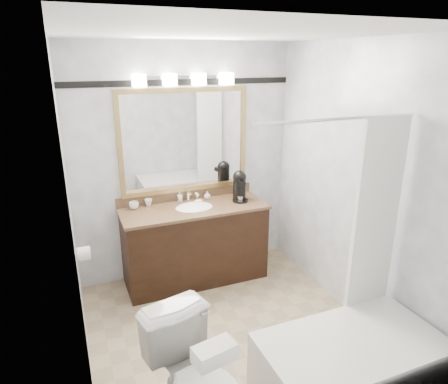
{
  "coord_description": "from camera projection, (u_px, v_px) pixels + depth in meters",
  "views": [
    {
      "loc": [
        -1.19,
        -2.72,
        2.34
      ],
      "look_at": [
        0.07,
        0.35,
        1.22
      ],
      "focal_mm": 32.0,
      "sensor_mm": 36.0,
      "label": 1
    }
  ],
  "objects": [
    {
      "name": "room",
      "position": [
        233.0,
        202.0,
        3.16
      ],
      "size": [
        2.42,
        2.62,
        2.52
      ],
      "color": "tan",
      "rests_on": "ground"
    },
    {
      "name": "soap_bottle_a",
      "position": [
        180.0,
        197.0,
        4.32
      ],
      "size": [
        0.06,
        0.06,
        0.11
      ],
      "primitive_type": "imported",
      "rotation": [
        0.0,
        0.0,
        -0.21
      ],
      "color": "white",
      "rests_on": "vanity"
    },
    {
      "name": "mirror",
      "position": [
        185.0,
        141.0,
        4.21
      ],
      "size": [
        1.4,
        0.04,
        1.1
      ],
      "color": "#AC8C4D",
      "rests_on": "room"
    },
    {
      "name": "tp_roll",
      "position": [
        84.0,
        254.0,
        3.51
      ],
      "size": [
        0.11,
        0.12,
        0.12
      ],
      "primitive_type": "cylinder",
      "rotation": [
        0.0,
        1.57,
        0.0
      ],
      "color": "white",
      "rests_on": "room"
    },
    {
      "name": "bathtub",
      "position": [
        351.0,
        357.0,
        2.88
      ],
      "size": [
        1.3,
        0.75,
        1.96
      ],
      "color": "white",
      "rests_on": "ground"
    },
    {
      "name": "cup_left",
      "position": [
        134.0,
        205.0,
        4.12
      ],
      "size": [
        0.11,
        0.11,
        0.08
      ],
      "primitive_type": "imported",
      "rotation": [
        0.0,
        0.0,
        -0.15
      ],
      "color": "white",
      "rests_on": "vanity"
    },
    {
      "name": "tissue_box",
      "position": [
        215.0,
        353.0,
        2.09
      ],
      "size": [
        0.25,
        0.16,
        0.09
      ],
      "primitive_type": "cube",
      "rotation": [
        0.0,
        0.0,
        0.19
      ],
      "color": "white",
      "rests_on": "toilet"
    },
    {
      "name": "soap_bottle_b",
      "position": [
        207.0,
        195.0,
        4.41
      ],
      "size": [
        0.08,
        0.08,
        0.09
      ],
      "primitive_type": "imported",
      "rotation": [
        0.0,
        0.0,
        0.18
      ],
      "color": "white",
      "rests_on": "vanity"
    },
    {
      "name": "soap_bar",
      "position": [
        198.0,
        201.0,
        4.31
      ],
      "size": [
        0.08,
        0.06,
        0.02
      ],
      "primitive_type": "cube",
      "rotation": [
        0.0,
        0.0,
        0.24
      ],
      "color": "beige",
      "rests_on": "vanity"
    },
    {
      "name": "vanity",
      "position": [
        195.0,
        242.0,
        4.31
      ],
      "size": [
        1.53,
        0.58,
        0.97
      ],
      "color": "black",
      "rests_on": "ground"
    },
    {
      "name": "cup_right",
      "position": [
        148.0,
        203.0,
        4.2
      ],
      "size": [
        0.08,
        0.08,
        0.07
      ],
      "primitive_type": "imported",
      "rotation": [
        0.0,
        0.0,
        -0.08
      ],
      "color": "white",
      "rests_on": "vanity"
    },
    {
      "name": "coffee_maker",
      "position": [
        240.0,
        185.0,
        4.34
      ],
      "size": [
        0.18,
        0.21,
        0.33
      ],
      "rotation": [
        0.0,
        0.0,
        -0.28
      ],
      "color": "black",
      "rests_on": "vanity"
    },
    {
      "name": "accent_stripe",
      "position": [
        182.0,
        82.0,
        4.02
      ],
      "size": [
        2.4,
        0.01,
        0.06
      ],
      "primitive_type": "cube",
      "color": "black",
      "rests_on": "room"
    },
    {
      "name": "vanity_light_bar",
      "position": [
        184.0,
        79.0,
        3.96
      ],
      "size": [
        1.02,
        0.14,
        0.12
      ],
      "color": "silver",
      "rests_on": "room"
    }
  ]
}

